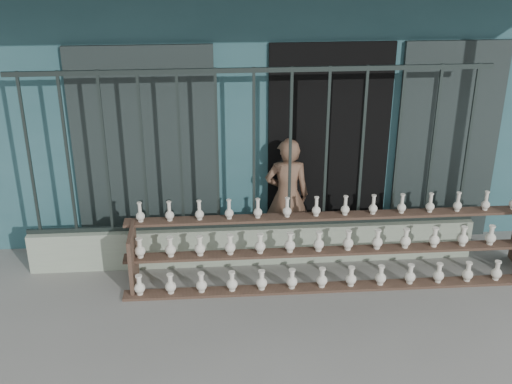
{
  "coord_description": "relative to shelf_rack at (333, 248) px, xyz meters",
  "views": [
    {
      "loc": [
        -0.47,
        -5.12,
        3.72
      ],
      "look_at": [
        0.0,
        1.0,
        1.0
      ],
      "focal_mm": 45.0,
      "sensor_mm": 36.0,
      "label": 1
    }
  ],
  "objects": [
    {
      "name": "ground",
      "position": [
        -0.83,
        -0.88,
        -0.36
      ],
      "size": [
        60.0,
        60.0,
        0.0
      ],
      "primitive_type": "plane",
      "color": "slate"
    },
    {
      "name": "security_fence",
      "position": [
        -0.83,
        0.42,
        0.98
      ],
      "size": [
        5.0,
        0.04,
        1.8
      ],
      "color": "#283330",
      "rests_on": "parapet_wall"
    },
    {
      "name": "parapet_wall",
      "position": [
        -0.83,
        0.42,
        -0.14
      ],
      "size": [
        5.0,
        0.2,
        0.45
      ],
      "primitive_type": "cube",
      "color": "#9EAD94",
      "rests_on": "ground"
    },
    {
      "name": "elderly_woman",
      "position": [
        -0.43,
        0.67,
        0.33
      ],
      "size": [
        0.52,
        0.35,
        1.39
      ],
      "primitive_type": "imported",
      "rotation": [
        0.0,
        0.0,
        3.11
      ],
      "color": "brown",
      "rests_on": "ground"
    },
    {
      "name": "workshop_building",
      "position": [
        -0.83,
        3.35,
        1.26
      ],
      "size": [
        7.4,
        6.6,
        3.21
      ],
      "color": "#2D5960",
      "rests_on": "ground"
    },
    {
      "name": "shelf_rack",
      "position": [
        0.0,
        0.0,
        0.0
      ],
      "size": [
        4.5,
        0.68,
        0.85
      ],
      "color": "brown",
      "rests_on": "ground"
    }
  ]
}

